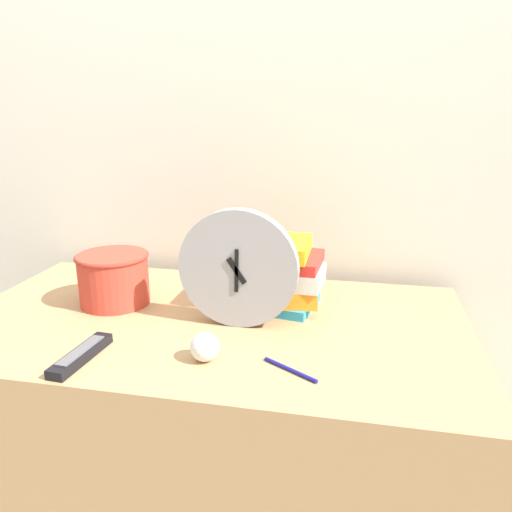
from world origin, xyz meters
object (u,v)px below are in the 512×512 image
basket (114,277)px  crumpled_paper_ball (205,347)px  pen (290,370)px  tv_remote (81,355)px  desk_clock (238,269)px  book_stack (275,274)px

basket → crumpled_paper_ball: 0.41m
pen → crumpled_paper_ball: bearing=176.8°
tv_remote → pen: 0.43m
desk_clock → pen: bearing=-52.0°
basket → pen: 0.57m
desk_clock → pen: 0.28m
book_stack → tv_remote: 0.51m
desk_clock → crumpled_paper_ball: desk_clock is taller
desk_clock → pen: size_ratio=2.44×
desk_clock → pen: desk_clock is taller
basket → tv_remote: bearing=-76.0°
basket → desk_clock: bearing=-11.0°
book_stack → crumpled_paper_ball: bearing=-106.2°
desk_clock → basket: 0.36m
book_stack → pen: 0.35m
desk_clock → tv_remote: (-0.28, -0.23, -0.13)m
basket → pen: bearing=-27.5°
crumpled_paper_ball → pen: (0.18, -0.01, -0.03)m
tv_remote → pen: tv_remote is taller
basket → book_stack: bearing=9.0°
book_stack → tv_remote: book_stack is taller
desk_clock → pen: (0.15, -0.19, -0.14)m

